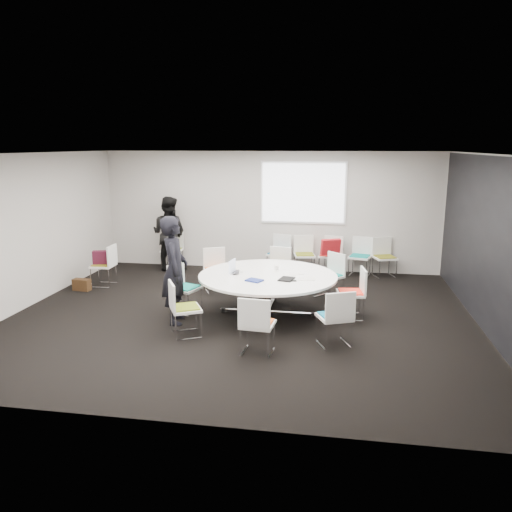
% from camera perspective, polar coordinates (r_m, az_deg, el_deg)
% --- Properties ---
extents(room_shell, '(8.08, 7.08, 2.88)m').
position_cam_1_polar(room_shell, '(8.45, -1.15, 2.09)').
color(room_shell, black).
rests_on(room_shell, ground).
extents(conference_table, '(2.41, 2.41, 0.73)m').
position_cam_1_polar(conference_table, '(8.72, 1.35, -3.24)').
color(conference_table, silver).
rests_on(conference_table, ground).
extents(projection_screen, '(1.90, 0.03, 1.35)m').
position_cam_1_polar(projection_screen, '(11.70, 5.40, 7.20)').
color(projection_screen, white).
rests_on(projection_screen, room_shell).
extents(chair_ring_a, '(0.51, 0.52, 0.88)m').
position_cam_1_polar(chair_ring_a, '(8.80, 10.80, -5.25)').
color(chair_ring_a, silver).
rests_on(chair_ring_a, ground).
extents(chair_ring_b, '(0.64, 0.64, 0.88)m').
position_cam_1_polar(chair_ring_b, '(9.85, 8.35, -3.24)').
color(chair_ring_b, silver).
rests_on(chair_ring_b, ground).
extents(chair_ring_c, '(0.54, 0.53, 0.88)m').
position_cam_1_polar(chair_ring_c, '(10.26, 2.47, -2.46)').
color(chair_ring_c, silver).
rests_on(chair_ring_c, ground).
extents(chair_ring_d, '(0.61, 0.61, 0.88)m').
position_cam_1_polar(chair_ring_d, '(10.21, -4.53, -2.57)').
color(chair_ring_d, silver).
rests_on(chair_ring_d, ground).
extents(chair_ring_e, '(0.58, 0.59, 0.88)m').
position_cam_1_polar(chair_ring_e, '(9.02, -8.08, -4.71)').
color(chair_ring_e, silver).
rests_on(chair_ring_e, ground).
extents(chair_ring_f, '(0.61, 0.62, 0.88)m').
position_cam_1_polar(chair_ring_f, '(7.94, -8.09, -7.13)').
color(chair_ring_f, silver).
rests_on(chair_ring_f, ground).
extents(chair_ring_g, '(0.50, 0.48, 0.88)m').
position_cam_1_polar(chair_ring_g, '(7.21, 0.15, -9.10)').
color(chair_ring_g, silver).
rests_on(chair_ring_g, ground).
extents(chair_ring_h, '(0.60, 0.59, 0.88)m').
position_cam_1_polar(chair_ring_h, '(7.58, 8.95, -8.13)').
color(chair_ring_h, silver).
rests_on(chair_ring_h, ground).
extents(chair_back_a, '(0.57, 0.56, 0.88)m').
position_cam_1_polar(chair_back_a, '(11.71, 2.61, -0.57)').
color(chair_back_a, silver).
rests_on(chair_back_a, ground).
extents(chair_back_b, '(0.54, 0.53, 0.88)m').
position_cam_1_polar(chair_back_b, '(11.63, 5.54, -0.71)').
color(chair_back_b, silver).
rests_on(chair_back_b, ground).
extents(chair_back_c, '(0.58, 0.57, 0.88)m').
position_cam_1_polar(chair_back_c, '(11.63, 8.50, -0.79)').
color(chair_back_c, silver).
rests_on(chair_back_c, ground).
extents(chair_back_d, '(0.56, 0.55, 0.88)m').
position_cam_1_polar(chair_back_d, '(11.65, 11.76, -0.90)').
color(chair_back_d, silver).
rests_on(chair_back_d, ground).
extents(chair_back_e, '(0.58, 0.57, 0.88)m').
position_cam_1_polar(chair_back_e, '(11.69, 14.44, -0.99)').
color(chair_back_e, silver).
rests_on(chair_back_e, ground).
extents(chair_spare_left, '(0.47, 0.48, 0.88)m').
position_cam_1_polar(chair_spare_left, '(11.07, -16.93, -1.89)').
color(chair_spare_left, silver).
rests_on(chair_spare_left, ground).
extents(chair_person_back, '(0.47, 0.46, 0.88)m').
position_cam_1_polar(chair_person_back, '(12.28, -9.56, -0.11)').
color(chair_person_back, silver).
rests_on(chair_person_back, ground).
extents(person_main, '(0.58, 0.75, 1.81)m').
position_cam_1_polar(person_main, '(8.39, -9.28, -1.60)').
color(person_main, black).
rests_on(person_main, ground).
extents(person_back, '(0.97, 0.82, 1.77)m').
position_cam_1_polar(person_back, '(12.01, -9.92, 2.54)').
color(person_back, black).
rests_on(person_back, ground).
extents(laptop, '(0.23, 0.32, 0.02)m').
position_cam_1_polar(laptop, '(8.80, -2.08, -1.88)').
color(laptop, '#333338').
rests_on(laptop, conference_table).
extents(laptop_lid, '(0.06, 0.30, 0.22)m').
position_cam_1_polar(laptop_lid, '(8.76, -2.74, -1.15)').
color(laptop_lid, silver).
rests_on(laptop_lid, conference_table).
extents(notebook_black, '(0.28, 0.34, 0.02)m').
position_cam_1_polar(notebook_black, '(8.38, 3.50, -2.65)').
color(notebook_black, black).
rests_on(notebook_black, conference_table).
extents(tablet_folio, '(0.32, 0.29, 0.03)m').
position_cam_1_polar(tablet_folio, '(8.28, -0.20, -2.80)').
color(tablet_folio, navy).
rests_on(tablet_folio, conference_table).
extents(papers_right, '(0.37, 0.35, 0.00)m').
position_cam_1_polar(papers_right, '(8.76, 4.40, -2.03)').
color(papers_right, white).
rests_on(papers_right, conference_table).
extents(papers_front, '(0.31, 0.22, 0.00)m').
position_cam_1_polar(papers_front, '(8.44, 5.79, -2.63)').
color(papers_front, silver).
rests_on(papers_front, conference_table).
extents(cup, '(0.08, 0.08, 0.09)m').
position_cam_1_polar(cup, '(9.00, 2.35, -1.34)').
color(cup, white).
rests_on(cup, conference_table).
extents(phone, '(0.15, 0.11, 0.01)m').
position_cam_1_polar(phone, '(8.30, 4.17, -2.85)').
color(phone, black).
rests_on(phone, conference_table).
extents(maroon_bag, '(0.42, 0.23, 0.28)m').
position_cam_1_polar(maroon_bag, '(11.00, -17.12, -0.14)').
color(maroon_bag, '#451224').
rests_on(maroon_bag, chair_spare_left).
extents(brown_bag, '(0.38, 0.20, 0.24)m').
position_cam_1_polar(brown_bag, '(10.90, -19.29, -3.12)').
color(brown_bag, '#372211').
rests_on(brown_bag, ground).
extents(red_jacket, '(0.47, 0.33, 0.36)m').
position_cam_1_polar(red_jacket, '(11.32, 8.52, 1.04)').
color(red_jacket, '#AB151C').
rests_on(red_jacket, chair_back_c).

